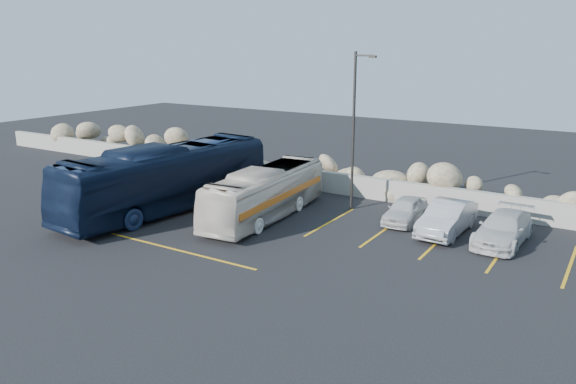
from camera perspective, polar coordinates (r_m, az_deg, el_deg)
The scene contains 10 objects.
ground at distance 23.19m, azimuth -9.60°, elevation -6.47°, with size 90.00×90.00×0.00m, color black.
seawall at distance 32.53m, azimuth 4.39°, elevation 1.00°, with size 60.00×0.40×1.20m, color gray.
riprap_pile at distance 33.41m, azimuth 5.37°, elevation 2.58°, with size 54.00×2.80×2.60m, color #867258, non-canonical shape.
parking_lines at distance 25.19m, azimuth 6.96°, elevation -4.61°, with size 18.16×9.36×0.01m.
lamppost at distance 28.51m, azimuth 6.77°, elevation 6.56°, with size 1.14×0.18×8.00m.
vintage_bus at distance 27.57m, azimuth -2.29°, elevation -0.10°, with size 2.10×8.98×2.50m, color silver.
tour_coach at distance 29.36m, azimuth -12.20°, elevation 1.41°, with size 2.87×12.25×3.41m, color #0F1A32.
car_a at distance 27.58m, azimuth 11.82°, elevation -1.79°, with size 1.44×3.57×1.22m, color silver.
car_b at distance 26.36m, azimuth 15.86°, elevation -2.55°, with size 1.54×4.41×1.45m, color #ADADB2.
car_c at distance 25.87m, azimuth 21.03°, elevation -3.49°, with size 1.83×4.50×1.30m, color silver.
Camera 1 is at (14.51, -16.07, 8.32)m, focal length 35.00 mm.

